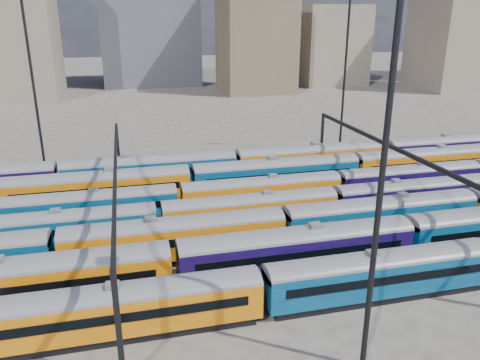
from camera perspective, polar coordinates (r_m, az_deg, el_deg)
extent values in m
plane|color=#413B37|center=(52.37, 8.28, -5.20)|extent=(500.00, 500.00, 0.00)
cube|color=black|center=(35.87, -13.11, -17.37)|extent=(17.85, 2.32, 0.66)
cube|color=#AE5A06|center=(34.91, -13.32, -15.13)|extent=(18.79, 2.73, 2.73)
cylinder|color=#4C4C51|center=(34.17, -13.50, -13.23)|extent=(18.79, 2.73, 2.73)
cube|color=black|center=(33.58, -13.31, -15.97)|extent=(16.54, 0.06, 0.70)
cube|color=black|center=(35.89, -13.41, -13.47)|extent=(16.54, 0.06, 0.70)
cube|color=slate|center=(33.79, -13.59, -12.19)|extent=(0.94, 0.85, 0.33)
cube|color=black|center=(40.38, 16.35, -13.16)|extent=(17.85, 2.32, 0.66)
cube|color=#053354|center=(39.52, 16.58, -11.08)|extent=(18.79, 2.73, 2.73)
cylinder|color=#4C4C51|center=(38.88, 16.77, -9.33)|extent=(18.79, 2.73, 2.73)
cube|color=black|center=(38.36, 17.66, -11.62)|extent=(16.54, 0.06, 0.70)
cube|color=black|center=(40.40, 15.65, -9.76)|extent=(16.54, 0.06, 0.70)
cube|color=slate|center=(38.55, 16.87, -8.38)|extent=(0.94, 0.85, 0.33)
cube|color=black|center=(40.76, -23.40, -13.68)|extent=(19.65, 2.55, 0.72)
cube|color=#AE5A06|center=(39.83, -23.75, -11.41)|extent=(20.69, 3.00, 3.00)
cylinder|color=#4C4C51|center=(39.13, -24.05, -9.50)|extent=(20.69, 3.00, 3.00)
cube|color=black|center=(38.36, -24.18, -12.06)|extent=(18.20, 0.06, 0.78)
cube|color=black|center=(40.97, -23.50, -9.91)|extent=(18.20, 0.06, 0.78)
cube|color=slate|center=(38.78, -24.20, -8.46)|extent=(1.03, 0.93, 0.36)
cube|color=black|center=(42.21, 6.85, -10.89)|extent=(19.65, 2.55, 0.72)
cube|color=black|center=(41.32, 6.95, -8.65)|extent=(20.69, 3.00, 3.00)
cylinder|color=#4C4C51|center=(40.65, 7.03, -6.78)|extent=(20.69, 3.00, 3.00)
cube|color=black|center=(39.91, 7.74, -9.16)|extent=(18.20, 0.06, 0.78)
cube|color=black|center=(42.42, 6.25, -7.30)|extent=(18.20, 0.06, 0.78)
cube|color=slate|center=(40.31, 7.08, -5.75)|extent=(1.03, 0.93, 0.36)
cube|color=black|center=(44.48, -7.77, -9.28)|extent=(19.23, 2.49, 0.71)
cube|color=#AE5A06|center=(43.65, -7.87, -7.18)|extent=(20.24, 2.93, 2.93)
cylinder|color=#4C4C51|center=(43.03, -7.96, -5.42)|extent=(20.24, 2.93, 2.93)
cube|color=black|center=(42.17, -7.67, -7.62)|extent=(17.81, 0.06, 0.76)
cube|color=black|center=(44.84, -8.11, -5.95)|extent=(17.81, 0.06, 0.76)
cube|color=slate|center=(42.71, -8.01, -4.47)|extent=(1.01, 0.91, 0.35)
cube|color=black|center=(50.59, 16.52, -6.29)|extent=(19.23, 2.49, 0.71)
cube|color=#053354|center=(49.86, 16.72, -4.40)|extent=(20.24, 2.93, 2.93)
cylinder|color=#4C4C51|center=(49.31, 16.88, -2.83)|extent=(20.24, 2.93, 2.93)
cube|color=black|center=(48.57, 17.62, -4.68)|extent=(17.81, 0.06, 0.76)
cube|color=black|center=(50.90, 15.93, -3.40)|extent=(17.81, 0.06, 0.76)
cube|color=slate|center=(49.04, 16.96, -1.98)|extent=(1.01, 0.91, 0.35)
cube|color=black|center=(49.34, -20.95, -7.51)|extent=(17.64, 2.29, 0.65)
cube|color=#053354|center=(48.65, -21.19, -5.75)|extent=(18.57, 2.69, 2.69)
cylinder|color=#4C4C51|center=(48.13, -21.38, -4.29)|extent=(18.57, 2.69, 2.69)
cube|color=black|center=(47.28, -21.41, -6.07)|extent=(16.34, 0.06, 0.70)
cube|color=black|center=(49.77, -21.06, -4.76)|extent=(16.34, 0.06, 0.70)
cube|color=slate|center=(47.87, -21.48, -3.50)|extent=(0.93, 0.84, 0.32)
cube|color=black|center=(50.27, 1.28, -5.65)|extent=(17.64, 2.29, 0.65)
cube|color=#AE5A06|center=(49.60, 1.30, -3.90)|extent=(18.57, 2.69, 2.69)
cylinder|color=#4C4C51|center=(49.09, 1.31, -2.45)|extent=(18.57, 2.69, 2.69)
cube|color=black|center=(48.26, 1.72, -4.16)|extent=(16.34, 0.06, 0.70)
cube|color=black|center=(50.69, 0.90, -2.98)|extent=(16.34, 0.06, 0.70)
cube|color=slate|center=(48.83, 1.32, -1.67)|extent=(0.93, 0.84, 0.32)
cube|color=black|center=(57.92, 19.96, -3.42)|extent=(17.64, 2.29, 0.65)
cube|color=black|center=(57.34, 20.14, -1.87)|extent=(18.57, 2.69, 2.69)
cylinder|color=#4C4C51|center=(56.90, 20.29, -0.61)|extent=(18.57, 2.69, 2.69)
cube|color=black|center=(56.19, 20.93, -2.04)|extent=(16.34, 0.06, 0.70)
cube|color=black|center=(58.29, 19.45, -1.12)|extent=(16.34, 0.06, 0.70)
cube|color=slate|center=(56.68, 20.38, 0.08)|extent=(0.93, 0.84, 0.32)
cube|color=black|center=(53.57, -17.72, -5.00)|extent=(17.80, 2.31, 0.66)
cube|color=#053354|center=(52.93, -17.90, -3.33)|extent=(18.73, 2.72, 2.72)
cylinder|color=#4C4C51|center=(52.45, -18.05, -1.95)|extent=(18.73, 2.72, 2.72)
cube|color=black|center=(51.54, -18.02, -3.56)|extent=(16.49, 0.06, 0.70)
cube|color=black|center=(54.10, -17.86, -2.46)|extent=(16.49, 0.06, 0.70)
cube|color=slate|center=(52.21, -18.13, -1.21)|extent=(0.94, 0.84, 0.33)
cube|color=black|center=(55.36, 2.62, -3.27)|extent=(17.80, 2.31, 0.66)
cube|color=#AE5A06|center=(54.74, 2.65, -1.63)|extent=(18.73, 2.72, 2.72)
cylinder|color=#4C4C51|center=(54.27, 2.67, -0.29)|extent=(18.73, 2.72, 2.72)
cube|color=black|center=(53.39, 3.07, -1.81)|extent=(16.49, 0.06, 0.70)
cube|color=black|center=(55.87, 2.26, -0.84)|extent=(16.49, 0.06, 0.70)
cube|color=slate|center=(54.04, 2.68, 0.43)|extent=(0.94, 0.84, 0.33)
cube|color=black|center=(63.30, 19.67, -1.49)|extent=(17.80, 2.31, 0.66)
cube|color=black|center=(62.76, 19.84, -0.05)|extent=(18.73, 2.72, 2.72)
cylinder|color=#4C4C51|center=(62.35, 19.98, 1.13)|extent=(18.73, 2.72, 2.72)
cube|color=black|center=(61.58, 20.56, -0.17)|extent=(16.49, 0.06, 0.70)
cube|color=black|center=(63.74, 19.21, 0.62)|extent=(16.49, 0.06, 0.70)
cube|color=slate|center=(62.15, 20.05, 1.77)|extent=(0.94, 0.84, 0.33)
cube|color=black|center=(58.11, -16.75, -2.94)|extent=(20.35, 2.64, 0.75)
cube|color=#AE5A06|center=(57.45, -16.93, -1.15)|extent=(21.42, 3.11, 3.11)
cylinder|color=#4C4C51|center=(56.95, -17.08, 0.31)|extent=(21.42, 3.11, 3.11)
cube|color=black|center=(55.84, -17.03, -1.34)|extent=(18.85, 0.06, 0.80)
cube|color=black|center=(58.81, -16.90, -0.30)|extent=(18.85, 0.06, 0.80)
cube|color=slate|center=(56.70, -17.16, 1.11)|extent=(1.07, 0.96, 0.37)
cube|color=black|center=(60.75, 4.39, -1.19)|extent=(20.35, 2.64, 0.75)
cube|color=#053354|center=(60.11, 4.44, 0.54)|extent=(21.42, 3.11, 3.11)
cylinder|color=#4C4C51|center=(59.64, 4.48, 1.95)|extent=(21.42, 3.11, 3.11)
cube|color=black|center=(58.58, 4.93, 0.41)|extent=(18.85, 0.06, 0.80)
cube|color=black|center=(61.41, 3.99, 1.32)|extent=(18.85, 0.06, 0.80)
cube|color=slate|center=(59.40, 4.50, 2.72)|extent=(1.07, 0.96, 0.37)
cube|color=black|center=(70.52, 21.66, 0.38)|extent=(20.35, 2.64, 0.75)
cube|color=#AE5A06|center=(69.97, 21.85, 1.87)|extent=(21.42, 3.11, 3.11)
cylinder|color=#4C4C51|center=(69.56, 22.01, 3.09)|extent=(21.42, 3.11, 3.11)
cube|color=black|center=(68.66, 22.63, 1.78)|extent=(18.85, 0.06, 0.80)
cube|color=black|center=(71.09, 21.18, 2.53)|extent=(18.85, 0.06, 0.80)
cube|color=slate|center=(69.36, 22.09, 3.75)|extent=(1.07, 0.96, 0.37)
cube|color=black|center=(62.72, -10.65, -0.80)|extent=(20.98, 2.72, 0.77)
cube|color=#053354|center=(62.09, -10.76, 0.93)|extent=(22.09, 3.20, 3.20)
cylinder|color=#4C4C51|center=(61.62, -10.85, 2.34)|extent=(22.09, 3.20, 3.20)
cube|color=black|center=(60.43, -10.69, 0.81)|extent=(19.44, 0.06, 0.83)
cube|color=black|center=(63.52, -10.88, 1.70)|extent=(19.44, 0.06, 0.83)
cube|color=slate|center=(61.38, -10.90, 3.11)|extent=(1.10, 0.99, 0.39)
cube|color=black|center=(67.58, 8.89, 0.76)|extent=(20.98, 2.72, 0.77)
cube|color=#AE5A06|center=(66.99, 8.97, 2.38)|extent=(22.09, 3.20, 3.20)
cylinder|color=#4C4C51|center=(66.56, 9.04, 3.70)|extent=(22.09, 3.20, 3.20)
cube|color=black|center=(65.46, 9.53, 2.30)|extent=(19.44, 0.06, 0.83)
cube|color=black|center=(68.32, 8.47, 3.07)|extent=(19.44, 0.06, 0.83)
cube|color=slate|center=(66.34, 9.08, 4.41)|extent=(1.10, 0.99, 0.39)
cube|color=black|center=(78.93, 24.30, 1.94)|extent=(20.98, 2.72, 0.77)
cube|color=black|center=(78.43, 24.50, 3.33)|extent=(22.09, 3.20, 3.20)
cylinder|color=#4C4C51|center=(78.06, 24.66, 4.46)|extent=(22.09, 3.20, 3.20)
cube|color=black|center=(77.12, 25.26, 3.27)|extent=(19.44, 0.06, 0.83)
cube|color=black|center=(79.57, 23.84, 3.91)|extent=(19.44, 0.06, 0.83)
cube|color=slate|center=(77.87, 24.74, 5.06)|extent=(1.10, 0.99, 0.39)
cube|color=black|center=(29.69, -14.56, -17.38)|extent=(0.35, 0.35, 8.00)
cube|color=black|center=(66.38, -14.59, 3.29)|extent=(0.35, 0.35, 8.00)
cube|color=black|center=(46.12, -14.97, 1.32)|extent=(0.30, 40.00, 0.45)
cube|color=black|center=(72.26, 9.95, 4.89)|extent=(0.35, 0.35, 8.00)
cube|color=black|center=(54.24, 18.55, 3.60)|extent=(0.30, 40.00, 0.45)
cylinder|color=black|center=(67.62, -23.81, 9.96)|extent=(0.36, 0.36, 25.00)
cylinder|color=black|center=(27.38, 16.82, -0.62)|extent=(0.36, 0.36, 25.00)
cylinder|color=black|center=(76.41, 12.62, 11.97)|extent=(0.36, 0.36, 25.00)
cube|color=#38383F|center=(167.40, -11.00, 17.39)|extent=(31.45, 23.82, 34.83)
cube|color=brown|center=(146.65, 1.91, 17.35)|extent=(20.53, 21.40, 33.97)
cube|color=#665B4C|center=(167.49, 10.78, 15.83)|extent=(21.40, 20.66, 25.64)
cube|color=#665B4C|center=(164.53, 24.02, 15.66)|extent=(16.30, 22.06, 32.15)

